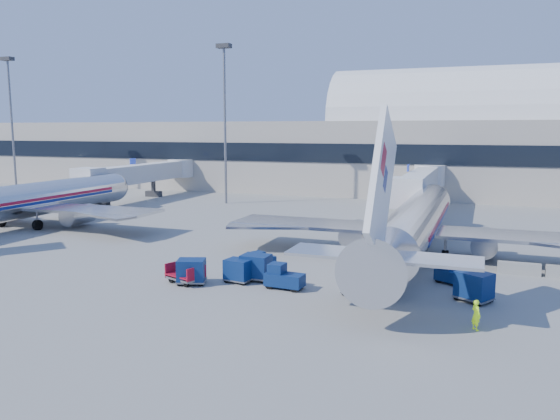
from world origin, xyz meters
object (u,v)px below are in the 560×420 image
at_px(barrier_near, 519,269).
at_px(tug_right, 452,274).
at_px(airliner_mid, 25,201).
at_px(jetbridge_mid, 145,173).
at_px(airliner_main, 415,224).
at_px(mast_west, 225,100).
at_px(jetbridge_near, 421,182).
at_px(cart_train_c, 191,271).
at_px(ramp_worker, 476,315).
at_px(cart_train_a, 256,267).
at_px(cart_train_b, 239,270).
at_px(tug_left, 262,260).
at_px(mast_far_west, 11,105).
at_px(cart_solo_near, 357,284).
at_px(cart_solo_far, 474,286).
at_px(tug_lead, 283,277).
at_px(cart_open_red, 186,276).

xyz_separation_m(barrier_near, tug_right, (-4.53, -4.33, 0.26)).
height_order(airliner_mid, jetbridge_mid, airliner_mid).
bearing_deg(airliner_main, mast_west, 139.64).
height_order(airliner_mid, jetbridge_near, airliner_mid).
distance_m(cart_train_c, ramp_worker, 18.90).
height_order(cart_train_a, cart_train_b, cart_train_a).
bearing_deg(tug_left, mast_far_west, 88.79).
bearing_deg(cart_train_b, jetbridge_mid, 139.70).
bearing_deg(airliner_mid, ramp_worker, -18.38).
height_order(airliner_mid, ramp_worker, airliner_mid).
bearing_deg(cart_solo_near, cart_solo_far, 31.86).
xyz_separation_m(tug_left, cart_train_c, (-2.82, -5.96, 0.33)).
bearing_deg(jetbridge_near, airliner_main, -84.78).
bearing_deg(cart_train_c, cart_solo_near, -13.29).
relative_size(jetbridge_near, cart_solo_near, 13.17).
relative_size(jetbridge_near, mast_far_west, 1.22).
height_order(tug_lead, cart_train_b, tug_lead).
bearing_deg(cart_solo_near, cart_train_c, -153.61).
bearing_deg(airliner_main, cart_train_c, -135.49).
xyz_separation_m(barrier_near, cart_solo_near, (-10.10, -9.49, 0.37)).
bearing_deg(tug_lead, tug_left, 130.64).
relative_size(mast_far_west, cart_solo_near, 10.83).
relative_size(airliner_main, cart_train_b, 18.23).
relative_size(airliner_main, tug_right, 14.07).
distance_m(jetbridge_near, mast_west, 29.67).
bearing_deg(ramp_worker, cart_train_c, 43.31).
height_order(barrier_near, ramp_worker, ramp_worker).
bearing_deg(cart_train_c, cart_train_a, 13.72).
distance_m(tug_lead, cart_train_c, 6.49).
height_order(tug_lead, cart_solo_far, cart_solo_far).
height_order(airliner_mid, tug_right, airliner_mid).
xyz_separation_m(tug_lead, ramp_worker, (12.39, -3.63, 0.07)).
xyz_separation_m(airliner_mid, barrier_near, (50.00, -2.51, -2.48)).
height_order(cart_open_red, ramp_worker, ramp_worker).
relative_size(mast_west, tug_right, 8.53).
distance_m(airliner_main, barrier_near, 8.74).
bearing_deg(tug_lead, jetbridge_mid, 137.84).
bearing_deg(tug_lead, tug_right, 29.79).
bearing_deg(tug_right, airliner_mid, -159.19).
bearing_deg(jetbridge_near, mast_west, -178.32).
distance_m(airliner_mid, tug_lead, 36.91).
distance_m(cart_train_b, cart_open_red, 3.71).
height_order(jetbridge_near, cart_train_a, jetbridge_near).
height_order(mast_far_west, tug_right, mast_far_west).
distance_m(mast_west, tug_lead, 46.12).
distance_m(airliner_main, ramp_worker, 16.66).
bearing_deg(tug_left, cart_train_b, -151.55).
bearing_deg(ramp_worker, cart_train_b, 36.56).
distance_m(tug_left, cart_train_b, 4.40).
relative_size(cart_train_b, cart_train_c, 0.86).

